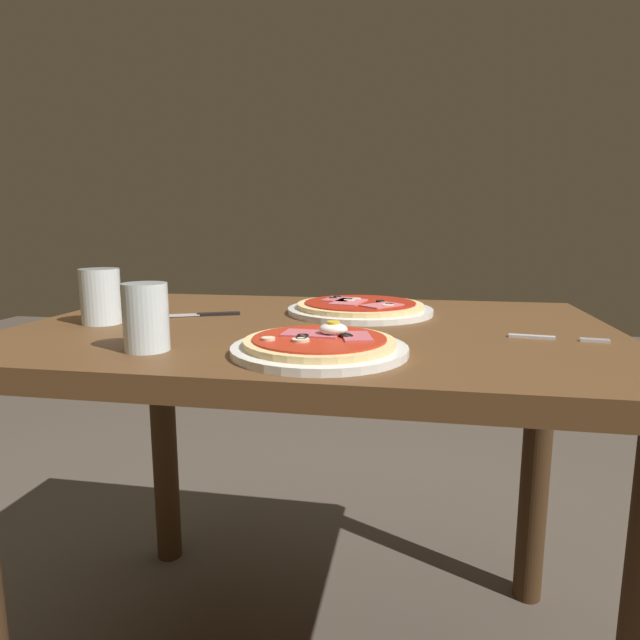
{
  "coord_description": "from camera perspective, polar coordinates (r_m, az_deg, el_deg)",
  "views": [
    {
      "loc": [
        0.19,
        -1.02,
        0.96
      ],
      "look_at": [
        0.03,
        -0.12,
        0.8
      ],
      "focal_mm": 30.3,
      "sensor_mm": 36.0,
      "label": 1
    }
  ],
  "objects": [
    {
      "name": "pizza_foreground",
      "position": [
        0.81,
        -0.02,
        -2.71
      ],
      "size": [
        0.27,
        0.27,
        0.05
      ],
      "color": "white",
      "rests_on": "dining_table"
    },
    {
      "name": "dining_table",
      "position": [
        1.08,
        -0.49,
        -7.3
      ],
      "size": [
        1.12,
        0.79,
        0.77
      ],
      "color": "brown",
      "rests_on": "ground"
    },
    {
      "name": "fork",
      "position": [
        0.99,
        23.09,
        -1.74
      ],
      "size": [
        0.16,
        0.04,
        0.0
      ],
      "color": "silver",
      "rests_on": "dining_table"
    },
    {
      "name": "water_glass_near",
      "position": [
        0.87,
        -17.89,
        -0.19
      ],
      "size": [
        0.07,
        0.07,
        0.1
      ],
      "color": "silver",
      "rests_on": "dining_table"
    },
    {
      "name": "knife",
      "position": [
        1.17,
        -12.54,
        0.57
      ],
      "size": [
        0.19,
        0.09,
        0.01
      ],
      "color": "silver",
      "rests_on": "dining_table"
    },
    {
      "name": "water_glass_far",
      "position": [
        1.14,
        -22.13,
        1.95
      ],
      "size": [
        0.08,
        0.08,
        0.11
      ],
      "color": "silver",
      "rests_on": "dining_table"
    },
    {
      "name": "pizza_across_left",
      "position": [
        1.18,
        4.24,
        1.28
      ],
      "size": [
        0.32,
        0.32,
        0.03
      ],
      "color": "white",
      "rests_on": "dining_table"
    }
  ]
}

